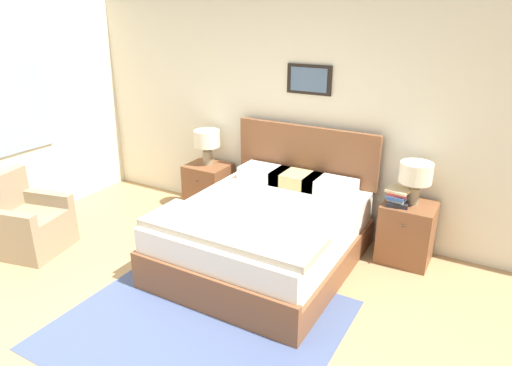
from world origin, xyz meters
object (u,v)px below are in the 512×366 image
object	(u,v)px
armchair	(26,225)
nightstand_by_door	(406,232)
nightstand_near_window	(209,188)
table_lamp_by_door	(416,175)
table_lamp_near_window	(207,141)
bed	(266,232)

from	to	relation	value
armchair	nightstand_by_door	size ratio (longest dim) A/B	1.33
nightstand_near_window	table_lamp_by_door	xyz separation A→B (m)	(2.42, 0.03, 0.60)
armchair	nightstand_near_window	world-z (taller)	armchair
nightstand_near_window	armchair	bearing A→B (deg)	-121.96
armchair	table_lamp_near_window	world-z (taller)	table_lamp_near_window
armchair	table_lamp_near_window	distance (m)	2.16
armchair	nightstand_near_window	size ratio (longest dim) A/B	1.33
table_lamp_by_door	nightstand_near_window	bearing A→B (deg)	-179.40
table_lamp_near_window	nightstand_near_window	bearing A→B (deg)	-55.10
nightstand_by_door	table_lamp_by_door	xyz separation A→B (m)	(0.01, 0.03, 0.60)
armchair	table_lamp_near_window	xyz separation A→B (m)	(1.07, 1.77, 0.62)
bed	nightstand_by_door	world-z (taller)	bed
bed	nightstand_by_door	bearing A→B (deg)	31.27
nightstand_near_window	table_lamp_near_window	distance (m)	0.60
bed	table_lamp_near_window	size ratio (longest dim) A/B	4.64
nightstand_by_door	bed	bearing A→B (deg)	-148.73
bed	table_lamp_by_door	distance (m)	1.54
bed	armchair	bearing A→B (deg)	-156.05
bed	nightstand_near_window	world-z (taller)	bed
bed	nightstand_by_door	xyz separation A→B (m)	(1.20, 0.73, -0.03)
armchair	table_lamp_by_door	bearing A→B (deg)	103.95
table_lamp_near_window	table_lamp_by_door	xyz separation A→B (m)	(2.43, 0.00, 0.00)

